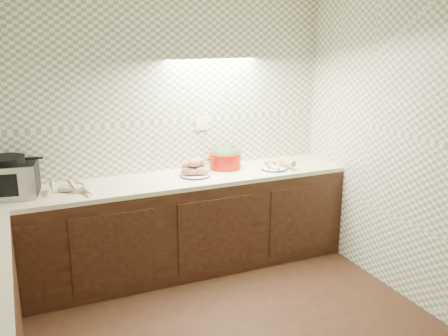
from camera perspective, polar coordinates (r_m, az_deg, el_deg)
name	(u,v)px	position (r m, az deg, el deg)	size (l,w,h in m)	color
room	(222,131)	(2.89, -0.20, 4.31)	(3.60, 3.60, 2.60)	black
counter	(97,284)	(3.75, -14.36, -12.67)	(3.60, 3.60, 0.90)	black
toaster_oven	(7,178)	(4.33, -23.51, -1.03)	(0.50, 0.42, 0.32)	black
parsnip_pile	(74,190)	(4.24, -16.72, -2.40)	(0.36, 0.39, 0.07)	beige
sweet_potato_plate	(195,169)	(4.54, -3.34, -0.10)	(0.29, 0.28, 0.17)	#121743
onion_bowl	(190,169)	(4.65, -3.96, -0.07)	(0.14, 0.14, 0.11)	black
dutch_oven	(225,158)	(4.77, 0.15, 1.17)	(0.38, 0.38, 0.21)	#AB1109
veg_plate	(278,164)	(4.81, 6.20, 0.43)	(0.29, 0.26, 0.12)	#121743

